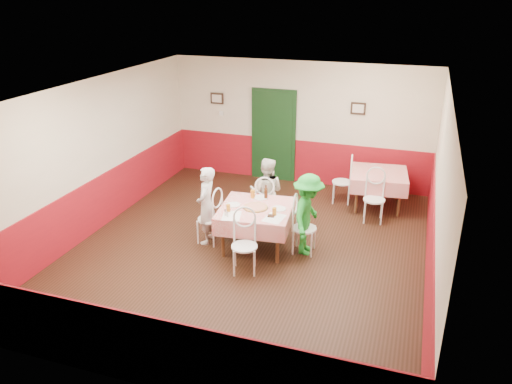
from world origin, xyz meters
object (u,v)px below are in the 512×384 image
(beer_bottle, at_px, (266,193))
(chair_second_a, at_px, (342,182))
(chair_near, at_px, (244,247))
(diner_left, at_px, (206,205))
(diner_far, at_px, (266,192))
(second_table, at_px, (378,190))
(wallet, at_px, (271,216))
(glass_a, at_px, (228,208))
(chair_left, at_px, (210,219))
(glass_b, at_px, (274,212))
(glass_c, at_px, (253,194))
(diner_right, at_px, (308,215))
(pizza, at_px, (256,207))
(main_table, at_px, (256,228))
(chair_far, at_px, (266,204))
(chair_second_b, at_px, (374,200))
(chair_right, at_px, (304,228))

(beer_bottle, bearing_deg, chair_second_a, 62.84)
(chair_near, relative_size, chair_second_a, 1.00)
(diner_left, bearing_deg, diner_far, 135.31)
(second_table, bearing_deg, wallet, -118.55)
(glass_a, bearing_deg, chair_second_a, 61.90)
(second_table, distance_m, diner_far, 2.52)
(chair_left, height_order, glass_a, chair_left)
(glass_b, relative_size, diner_far, 0.10)
(chair_near, distance_m, glass_c, 1.32)
(wallet, bearing_deg, diner_left, 166.22)
(second_table, xyz_separation_m, diner_right, (-0.95, -2.39, 0.34))
(diner_right, bearing_deg, pizza, 98.25)
(second_table, xyz_separation_m, pizza, (-1.84, -2.50, 0.40))
(glass_a, xyz_separation_m, glass_c, (0.20, 0.69, 0.01))
(chair_second_a, relative_size, glass_c, 6.11)
(diner_far, distance_m, diner_right, 1.27)
(main_table, bearing_deg, chair_second_a, 66.15)
(chair_near, relative_size, pizza, 2.23)
(chair_far, distance_m, chair_near, 1.70)
(main_table, distance_m, chair_far, 0.85)
(chair_second_b, xyz_separation_m, glass_b, (-1.46, -1.93, 0.38))
(glass_a, height_order, diner_left, diner_left)
(diner_left, distance_m, diner_right, 1.80)
(beer_bottle, xyz_separation_m, wallet, (0.31, -0.69, -0.10))
(diner_right, bearing_deg, main_table, 96.68)
(chair_left, bearing_deg, beer_bottle, 125.81)
(chair_second_a, height_order, glass_b, chair_second_a)
(chair_second_a, xyz_separation_m, glass_c, (-1.29, -2.09, 0.38))
(second_table, relative_size, chair_far, 1.24)
(pizza, bearing_deg, beer_bottle, 84.83)
(second_table, distance_m, beer_bottle, 2.78)
(chair_second_b, height_order, pizza, chair_second_b)
(chair_right, height_order, chair_near, same)
(glass_c, bearing_deg, chair_left, -144.00)
(chair_near, height_order, chair_second_b, same)
(chair_far, relative_size, glass_c, 6.11)
(pizza, xyz_separation_m, wallet, (0.35, -0.24, -0.00))
(glass_a, xyz_separation_m, glass_b, (0.78, 0.11, 0.00))
(pizza, distance_m, diner_left, 0.90)
(glass_b, bearing_deg, chair_right, 31.95)
(chair_right, xyz_separation_m, pizza, (-0.84, -0.11, 0.32))
(main_table, height_order, chair_second_a, chair_second_a)
(second_table, bearing_deg, diner_right, -111.71)
(glass_b, bearing_deg, chair_second_b, 52.91)
(second_table, bearing_deg, pizza, -126.36)
(chair_left, relative_size, glass_a, 6.97)
(beer_bottle, bearing_deg, main_table, -95.78)
(main_table, relative_size, glass_b, 9.15)
(chair_right, height_order, glass_b, chair_right)
(wallet, bearing_deg, chair_near, -120.49)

